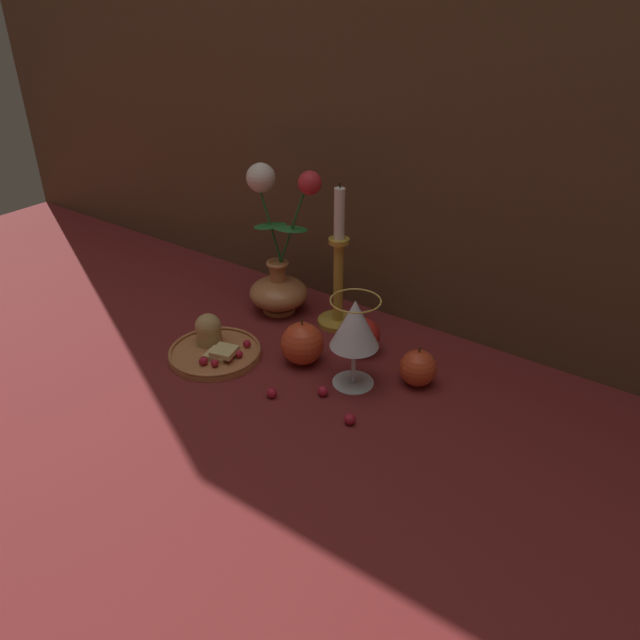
% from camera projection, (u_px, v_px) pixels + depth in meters
% --- Properties ---
extents(ground_plane, '(2.40, 2.40, 0.00)m').
position_uv_depth(ground_plane, '(294.00, 354.00, 1.22)').
color(ground_plane, maroon).
rests_on(ground_plane, ground).
extents(wall_back, '(2.40, 0.04, 1.20)m').
position_uv_depth(wall_back, '(380.00, 4.00, 1.11)').
color(wall_back, brown).
rests_on(wall_back, ground_plane).
extents(vase, '(0.18, 0.13, 0.32)m').
position_uv_depth(vase, '(278.00, 269.00, 1.32)').
color(vase, '#B77042').
rests_on(vase, ground_plane).
extents(plate_with_pastries, '(0.18, 0.18, 0.07)m').
position_uv_depth(plate_with_pastries, '(214.00, 346.00, 1.21)').
color(plate_with_pastries, '#B77042').
rests_on(plate_with_pastries, ground_plane).
extents(wine_glass, '(0.09, 0.09, 0.17)m').
position_uv_depth(wine_glass, '(355.00, 327.00, 1.07)').
color(wine_glass, silver).
rests_on(wine_glass, ground_plane).
extents(candlestick, '(0.08, 0.08, 0.30)m').
position_uv_depth(candlestick, '(340.00, 279.00, 1.27)').
color(candlestick, gold).
rests_on(candlestick, ground_plane).
extents(apple_beside_vase, '(0.08, 0.08, 0.09)m').
position_uv_depth(apple_beside_vase, '(302.00, 344.00, 1.17)').
color(apple_beside_vase, '#D14223').
rests_on(apple_beside_vase, ground_plane).
extents(apple_near_glass, '(0.07, 0.07, 0.08)m').
position_uv_depth(apple_near_glass, '(418.00, 368.00, 1.11)').
color(apple_near_glass, '#D14223').
rests_on(apple_near_glass, ground_plane).
extents(apple_at_table_edge, '(0.07, 0.07, 0.08)m').
position_uv_depth(apple_at_table_edge, '(362.00, 336.00, 1.21)').
color(apple_at_table_edge, red).
rests_on(apple_at_table_edge, ground_plane).
extents(berry_near_plate, '(0.02, 0.02, 0.02)m').
position_uv_depth(berry_near_plate, '(350.00, 419.00, 1.03)').
color(berry_near_plate, '#AD192D').
rests_on(berry_near_plate, ground_plane).
extents(berry_front_center, '(0.02, 0.02, 0.02)m').
position_uv_depth(berry_front_center, '(323.00, 391.00, 1.09)').
color(berry_front_center, '#AD192D').
rests_on(berry_front_center, ground_plane).
extents(berry_by_glass_stem, '(0.02, 0.02, 0.02)m').
position_uv_depth(berry_by_glass_stem, '(272.00, 393.00, 1.09)').
color(berry_by_glass_stem, '#AD192D').
rests_on(berry_by_glass_stem, ground_plane).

